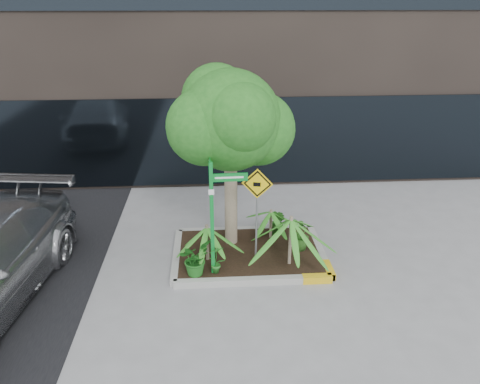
{
  "coord_description": "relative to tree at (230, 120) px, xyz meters",
  "views": [
    {
      "loc": [
        -0.6,
        -8.71,
        5.41
      ],
      "look_at": [
        -0.0,
        0.2,
        1.61
      ],
      "focal_mm": 35.0,
      "sensor_mm": 36.0,
      "label": 1
    }
  ],
  "objects": [
    {
      "name": "cattle_sign",
      "position": [
        0.5,
        -0.81,
        -1.45
      ],
      "size": [
        0.62,
        0.2,
        2.06
      ],
      "rotation": [
        0.0,
        0.0,
        -0.23
      ],
      "color": "slate",
      "rests_on": "ground"
    },
    {
      "name": "palm_left",
      "position": [
        -0.54,
        -0.77,
        -2.07
      ],
      "size": [
        0.93,
        0.93,
        1.03
      ],
      "color": "gray",
      "rests_on": "ground"
    },
    {
      "name": "shrub_b",
      "position": [
        1.51,
        -0.45,
        -2.48
      ],
      "size": [
        0.49,
        0.49,
        0.72
      ],
      "primitive_type": "imported",
      "rotation": [
        0.0,
        0.0,
        1.83
      ],
      "color": "#2B621D",
      "rests_on": "planter"
    },
    {
      "name": "shrub_c",
      "position": [
        -0.37,
        -1.28,
        -2.53
      ],
      "size": [
        0.44,
        0.44,
        0.63
      ],
      "primitive_type": "imported",
      "rotation": [
        0.0,
        0.0,
        3.59
      ],
      "color": "#247022",
      "rests_on": "planter"
    },
    {
      "name": "tree",
      "position": [
        0.0,
        0.0,
        0.0
      ],
      "size": [
        2.73,
        2.42,
        4.1
      ],
      "color": "gray",
      "rests_on": "ground"
    },
    {
      "name": "ground",
      "position": [
        0.17,
        -0.75,
        -2.99
      ],
      "size": [
        80.0,
        80.0,
        0.0
      ],
      "primitive_type": "plane",
      "color": "gray",
      "rests_on": "ground"
    },
    {
      "name": "planter",
      "position": [
        0.4,
        -0.48,
        -2.89
      ],
      "size": [
        3.35,
        2.36,
        0.15
      ],
      "color": "#9E9E99",
      "rests_on": "ground"
    },
    {
      "name": "street_sign_post",
      "position": [
        -0.38,
        -1.23,
        -1.42
      ],
      "size": [
        0.75,
        0.74,
        2.54
      ],
      "rotation": [
        0.0,
        0.0,
        0.03
      ],
      "color": "#0B832B",
      "rests_on": "ground"
    },
    {
      "name": "shrub_d",
      "position": [
        1.1,
        0.19,
        -2.5
      ],
      "size": [
        0.53,
        0.53,
        0.69
      ],
      "primitive_type": "imported",
      "rotation": [
        0.0,
        0.0,
        5.29
      ],
      "color": "#215618",
      "rests_on": "planter"
    },
    {
      "name": "shrub_a",
      "position": [
        -0.79,
        -1.3,
        -2.49
      ],
      "size": [
        0.86,
        0.86,
        0.71
      ],
      "primitive_type": "imported",
      "rotation": [
        0.0,
        0.0,
        1.06
      ],
      "color": "#1C5F1B",
      "rests_on": "planter"
    },
    {
      "name": "palm_front",
      "position": [
        1.18,
        -1.05,
        -1.81
      ],
      "size": [
        1.24,
        1.24,
        1.38
      ],
      "color": "gray",
      "rests_on": "ground"
    },
    {
      "name": "palm_back",
      "position": [
        0.93,
        0.13,
        -2.19
      ],
      "size": [
        0.79,
        0.79,
        0.88
      ],
      "color": "gray",
      "rests_on": "ground"
    }
  ]
}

